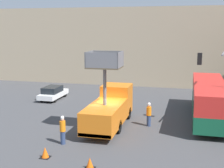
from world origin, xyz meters
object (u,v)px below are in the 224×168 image
(utility_truck, at_px, (110,107))
(road_worker_directing, at_px, (149,114))
(traffic_cone_near_truck, at_px, (90,164))
(parked_car_curbside, at_px, (53,93))
(traffic_cone_mid_road, at_px, (45,153))
(road_worker_near_truck, at_px, (63,130))
(city_bus, at_px, (209,98))

(utility_truck, relative_size, road_worker_directing, 3.99)
(traffic_cone_near_truck, distance_m, parked_car_curbside, 17.40)
(parked_car_curbside, bearing_deg, traffic_cone_near_truck, -58.95)
(traffic_cone_mid_road, height_order, parked_car_curbside, parked_car_curbside)
(traffic_cone_mid_road, bearing_deg, traffic_cone_near_truck, -14.17)
(utility_truck, relative_size, parked_car_curbside, 1.74)
(utility_truck, bearing_deg, road_worker_near_truck, -114.88)
(road_worker_near_truck, relative_size, parked_car_curbside, 0.45)
(road_worker_near_truck, bearing_deg, city_bus, -40.31)
(road_worker_directing, height_order, traffic_cone_near_truck, road_worker_directing)
(city_bus, distance_m, road_worker_directing, 5.59)
(traffic_cone_near_truck, bearing_deg, city_bus, 59.48)
(road_worker_near_truck, bearing_deg, parked_car_curbside, 36.03)
(road_worker_near_truck, height_order, traffic_cone_mid_road, road_worker_near_truck)
(city_bus, distance_m, traffic_cone_near_truck, 13.23)
(road_worker_near_truck, bearing_deg, road_worker_directing, -35.23)
(utility_truck, distance_m, traffic_cone_mid_road, 7.14)
(traffic_cone_mid_road, bearing_deg, utility_truck, 71.78)
(utility_truck, xyz_separation_m, parked_car_curbside, (-8.17, 7.46, -0.79))
(road_worker_near_truck, distance_m, traffic_cone_near_truck, 4.22)
(road_worker_directing, height_order, traffic_cone_mid_road, road_worker_directing)
(traffic_cone_near_truck, bearing_deg, traffic_cone_mid_road, 165.83)
(traffic_cone_near_truck, bearing_deg, road_worker_directing, 75.50)
(parked_car_curbside, bearing_deg, road_worker_directing, -31.14)
(utility_truck, height_order, city_bus, utility_truck)
(road_worker_near_truck, distance_m, traffic_cone_mid_road, 2.39)
(utility_truck, relative_size, traffic_cone_near_truck, 11.83)
(utility_truck, xyz_separation_m, traffic_cone_mid_road, (-2.20, -6.69, -1.20))
(utility_truck, distance_m, city_bus, 8.42)
(road_worker_near_truck, bearing_deg, traffic_cone_mid_road, -175.33)
(city_bus, distance_m, road_worker_near_truck, 12.64)
(utility_truck, height_order, road_worker_near_truck, utility_truck)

